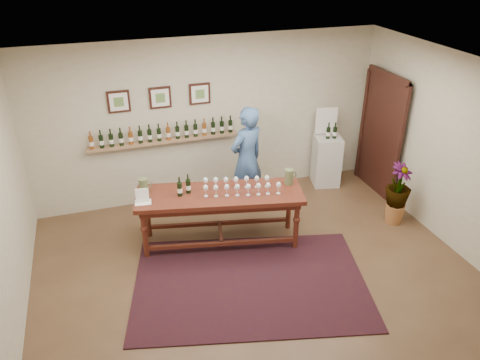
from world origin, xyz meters
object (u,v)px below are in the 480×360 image
object	(u,v)px
tasting_table	(220,200)
person	(247,160)
display_pedestal	(326,161)
potted_plant	(398,194)

from	to	relation	value
tasting_table	person	size ratio (longest dim) A/B	1.39
display_pedestal	person	distance (m)	1.80
potted_plant	person	size ratio (longest dim) A/B	0.50
display_pedestal	potted_plant	distance (m)	1.63
display_pedestal	potted_plant	size ratio (longest dim) A/B	1.04
tasting_table	potted_plant	world-z (taller)	potted_plant
tasting_table	display_pedestal	distance (m)	2.70
tasting_table	person	distance (m)	1.11
potted_plant	person	distance (m)	2.48
person	display_pedestal	bearing A→B (deg)	168.94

